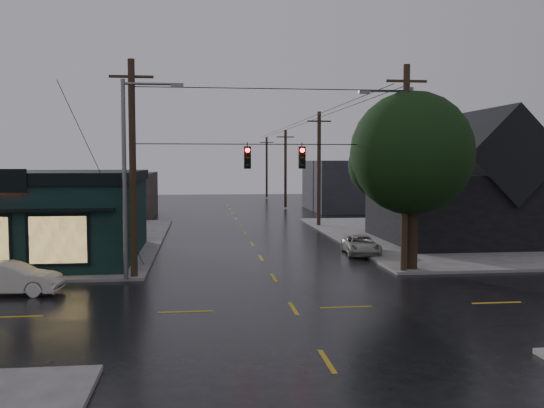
{
  "coord_description": "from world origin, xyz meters",
  "views": [
    {
      "loc": [
        -3.43,
        -21.99,
        5.48
      ],
      "look_at": [
        -0.24,
        4.78,
        3.59
      ],
      "focal_mm": 40.0,
      "sensor_mm": 36.0,
      "label": 1
    }
  ],
  "objects": [
    {
      "name": "ground_plane",
      "position": [
        0.0,
        0.0,
        0.0
      ],
      "size": [
        160.0,
        160.0,
        0.0
      ],
      "primitive_type": "plane",
      "color": "black"
    },
    {
      "name": "bg_building_east",
      "position": [
        16.0,
        45.0,
        2.8
      ],
      "size": [
        14.0,
        12.0,
        5.6
      ],
      "primitive_type": "cube",
      "color": "#25262A",
      "rests_on": "ground"
    },
    {
      "name": "utility_pole_far_b",
      "position": [
        6.5,
        48.0,
        0.0
      ],
      "size": [
        2.0,
        0.32,
        9.15
      ],
      "primitive_type": null,
      "color": "black",
      "rests_on": "ground"
    },
    {
      "name": "sidewalk_ne",
      "position": [
        20.0,
        20.0,
        0.07
      ],
      "size": [
        28.0,
        28.0,
        0.15
      ],
      "primitive_type": "cube",
      "color": "#625F5C",
      "rests_on": "ground"
    },
    {
      "name": "suv_silver",
      "position": [
        6.0,
        12.63,
        0.56
      ],
      "size": [
        2.21,
        4.2,
        1.13
      ],
      "primitive_type": "imported",
      "rotation": [
        0.0,
        0.0,
        -0.08
      ],
      "color": "#A5A498",
      "rests_on": "ground"
    },
    {
      "name": "utility_pole_far_a",
      "position": [
        6.5,
        28.0,
        0.0
      ],
      "size": [
        2.0,
        0.32,
        9.65
      ],
      "primitive_type": null,
      "color": "black",
      "rests_on": "ground"
    },
    {
      "name": "sedan_cream",
      "position": [
        -11.21,
        3.79,
        0.67
      ],
      "size": [
        4.18,
        1.8,
        1.34
      ],
      "primitive_type": "imported",
      "rotation": [
        0.0,
        0.0,
        1.48
      ],
      "color": "beige",
      "rests_on": "ground"
    },
    {
      "name": "bg_building_west",
      "position": [
        -14.0,
        40.0,
        2.2
      ],
      "size": [
        12.0,
        10.0,
        4.4
      ],
      "primitive_type": "cube",
      "color": "#322924",
      "rests_on": "ground"
    },
    {
      "name": "streetlight_ne",
      "position": [
        7.0,
        7.2,
        0.0
      ],
      "size": [
        5.4,
        0.3,
        9.15
      ],
      "primitive_type": null,
      "color": "slate",
      "rests_on": "ground"
    },
    {
      "name": "utility_pole_far_c",
      "position": [
        6.5,
        68.0,
        0.0
      ],
      "size": [
        2.0,
        0.32,
        9.15
      ],
      "primitive_type": null,
      "color": "black",
      "rests_on": "ground"
    },
    {
      "name": "ne_building",
      "position": [
        15.0,
        17.0,
        4.47
      ],
      "size": [
        12.6,
        11.6,
        8.75
      ],
      "color": "black",
      "rests_on": "ground"
    },
    {
      "name": "span_signal_assembly",
      "position": [
        0.1,
        6.5,
        5.7
      ],
      "size": [
        13.0,
        0.48,
        1.23
      ],
      "color": "black",
      "rests_on": "ground"
    },
    {
      "name": "corner_tree",
      "position": [
        7.0,
        7.0,
        5.87
      ],
      "size": [
        6.12,
        6.12,
        8.82
      ],
      "color": "black",
      "rests_on": "ground"
    },
    {
      "name": "utility_pole_ne",
      "position": [
        6.5,
        6.5,
        0.0
      ],
      "size": [
        2.0,
        0.32,
        10.15
      ],
      "primitive_type": null,
      "color": "black",
      "rests_on": "ground"
    },
    {
      "name": "streetlight_nw",
      "position": [
        -6.8,
        5.8,
        0.0
      ],
      "size": [
        5.4,
        0.3,
        9.15
      ],
      "primitive_type": null,
      "color": "slate",
      "rests_on": "ground"
    },
    {
      "name": "utility_pole_nw",
      "position": [
        -6.5,
        6.5,
        0.0
      ],
      "size": [
        2.0,
        0.32,
        10.15
      ],
      "primitive_type": null,
      "color": "black",
      "rests_on": "ground"
    }
  ]
}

